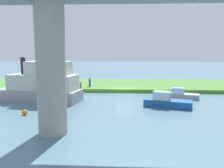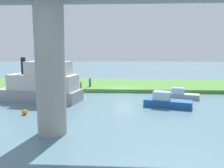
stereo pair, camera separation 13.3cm
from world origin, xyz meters
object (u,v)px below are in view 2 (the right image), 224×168
Objects in this scene: bridge_pylon at (50,69)px; pontoon_yellow at (42,85)px; motorboat_red at (166,101)px; motorboat_white at (181,95)px; person_on_bank at (90,82)px; mooring_post at (81,85)px; marker_buoy at (25,112)px.

bridge_pylon reaches higher than pontoon_yellow.
motorboat_red is (-9.74, -8.75, -4.18)m from bridge_pylon.
bridge_pylon is 18.64m from motorboat_white.
bridge_pylon is 19.40m from person_on_bank.
motorboat_red is (-14.43, 2.44, -1.32)m from pontoon_yellow.
bridge_pylon reaches higher than mooring_post.
marker_buoy is (13.90, 3.96, -0.34)m from motorboat_red.
marker_buoy is (16.48, 8.52, -0.23)m from motorboat_white.
motorboat_red reaches higher than motorboat_white.
motorboat_white is at bearing -152.65° from marker_buoy.
person_on_bank is at bearing -106.07° from marker_buoy.
motorboat_white is at bearing 155.04° from person_on_bank.
bridge_pylon is 6.87× the size of person_on_bank.
mooring_post is at bearing 60.43° from person_on_bank.
person_on_bank is 0.33× the size of motorboat_white.
motorboat_white is (-17.01, -2.12, -1.43)m from pontoon_yellow.
person_on_bank is 1.57× the size of mooring_post.
person_on_bank is at bearing -120.54° from pontoon_yellow.
pontoon_yellow is 21.08× the size of marker_buoy.
marker_buoy is at bearing 27.35° from motorboat_white.
bridge_pylon reaches higher than marker_buoy.
person_on_bank is (0.04, -19.07, -3.57)m from bridge_pylon.
motorboat_white is (-12.32, -13.31, -4.30)m from bridge_pylon.
mooring_post is 13.76m from motorboat_red.
bridge_pylon is 2.25× the size of motorboat_white.
motorboat_white is at bearing -172.90° from pontoon_yellow.
motorboat_white is (-13.41, 3.91, -0.46)m from mooring_post.
bridge_pylon is 19.10× the size of marker_buoy.
marker_buoy is at bearing 15.91° from motorboat_red.
motorboat_red is 10.52× the size of marker_buoy.
mooring_post is 7.09m from pontoon_yellow.
motorboat_red reaches higher than mooring_post.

